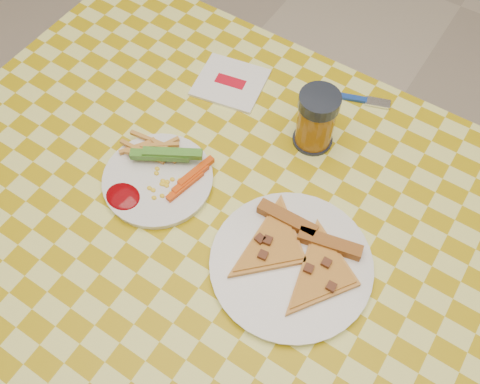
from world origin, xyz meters
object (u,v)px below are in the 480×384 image
object	(u,v)px
plate_left	(158,180)
plate_right	(291,265)
table	(245,243)
drink_glass	(316,120)

from	to	relation	value
plate_left	plate_right	bearing A→B (deg)	-2.44
plate_left	plate_right	distance (m)	0.29
table	plate_right	distance (m)	0.14
plate_right	drink_glass	distance (m)	0.28
plate_left	plate_right	xyz separation A→B (m)	(0.29, -0.01, 0.00)
table	plate_left	size ratio (longest dim) A/B	6.43
table	plate_right	world-z (taller)	plate_right
plate_left	drink_glass	distance (m)	0.31
table	plate_left	xyz separation A→B (m)	(-0.18, -0.01, 0.08)
plate_right	drink_glass	bearing A→B (deg)	111.27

